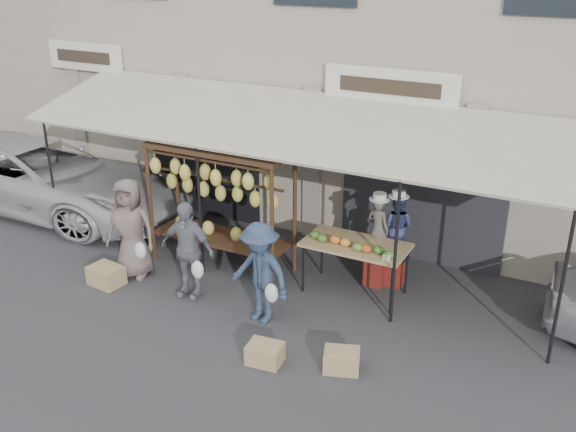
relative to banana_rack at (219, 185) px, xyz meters
name	(u,v)px	position (x,y,z in m)	size (l,w,h in m)	color
ground_plane	(214,316)	(0.84, -1.51, -1.57)	(90.00, 90.00, 0.00)	#2D2D30
shophouse	(374,32)	(0.84, 4.99, 2.08)	(24.00, 6.15, 7.30)	gray
awning	(283,124)	(0.85, 0.77, 1.00)	(10.00, 2.35, 2.92)	beige
banana_rack	(219,185)	(0.00, 0.00, 0.00)	(2.60, 0.90, 2.24)	#452517
produce_table	(354,246)	(2.48, 0.17, -0.69)	(1.70, 0.90, 1.04)	tan
vendor_left	(378,229)	(2.69, 0.68, -0.54)	(0.40, 0.26, 1.11)	#5E5852
vendor_right	(397,227)	(2.96, 0.83, -0.50)	(0.55, 0.43, 1.14)	navy
customer_left	(131,229)	(-1.17, -1.01, -0.67)	(0.87, 0.57, 1.79)	#665754
customer_mid	(187,250)	(0.11, -1.13, -0.74)	(0.97, 0.40, 1.66)	slate
customer_right	(260,273)	(1.54, -1.24, -0.76)	(1.05, 0.60, 1.63)	#2D3B56
stool_left	(375,271)	(2.69, 0.68, -1.33)	(0.34, 0.34, 0.48)	maroon
stool_right	(394,270)	(2.96, 0.83, -1.32)	(0.35, 0.35, 0.50)	maroon
crate_near_a	(265,353)	(2.15, -2.18, -1.42)	(0.48, 0.36, 0.29)	tan
crate_near_b	(342,360)	(3.15, -1.83, -1.42)	(0.48, 0.37, 0.29)	tan
crate_far	(106,275)	(-1.37, -1.50, -1.40)	(0.55, 0.42, 0.33)	tan
van	(31,158)	(-5.32, 0.58, -0.47)	(2.42, 5.25, 2.19)	silver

